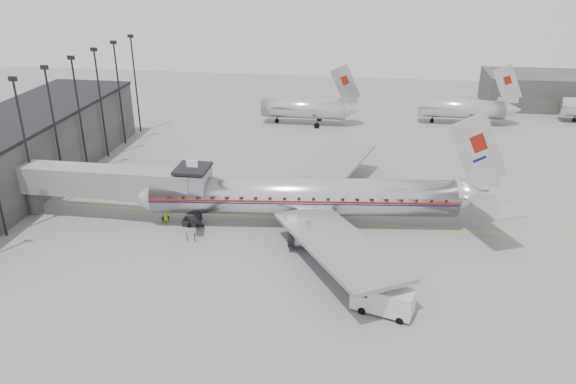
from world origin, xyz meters
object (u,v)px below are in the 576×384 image
Objects in this scene: airliner at (311,197)px; baggage_cart_white at (376,265)px; baggage_cart_navy at (332,240)px; service_van at (384,300)px; ramp_worker at (166,217)px.

baggage_cart_white is at bearing -58.52° from airliner.
baggage_cart_navy is at bearing 152.08° from baggage_cart_white.
baggage_cart_white is (-0.62, 6.09, -0.45)m from service_van.
baggage_cart_navy is 6.05m from baggage_cart_white.
baggage_cart_navy reaches higher than baggage_cart_white.
airliner is 19.61× the size of baggage_cart_navy.
airliner is 25.82× the size of ramp_worker.
baggage_cart_white is 23.35m from ramp_worker.
baggage_cart_white is at bearing -32.54° from ramp_worker.
airliner is 7.53× the size of service_van.
service_van is 2.61× the size of baggage_cart_navy.
airliner reaches higher than ramp_worker.
baggage_cart_navy is 18.17m from ramp_worker.
airliner is at bearing 133.29° from service_van.
service_van is 3.43× the size of ramp_worker.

